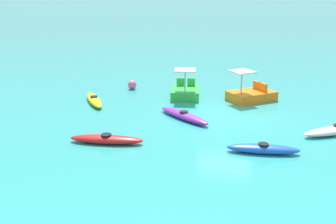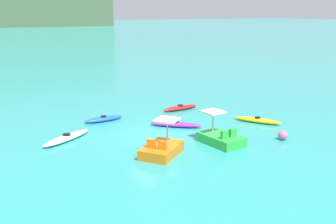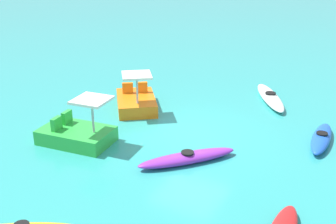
# 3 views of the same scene
# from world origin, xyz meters

# --- Properties ---
(ground_plane) EXTENTS (600.00, 600.00, 0.00)m
(ground_plane) POSITION_xyz_m (0.00, 0.00, 0.00)
(ground_plane) COLOR teal
(kayak_white) EXTENTS (3.32, 2.37, 0.37)m
(kayak_white) POSITION_xyz_m (-4.69, 1.47, 0.16)
(kayak_white) COLOR white
(kayak_white) RESTS_ON ground_plane
(kayak_purple) EXTENTS (2.84, 2.57, 0.37)m
(kayak_purple) POSITION_xyz_m (1.90, 0.77, 0.16)
(kayak_purple) COLOR purple
(kayak_purple) RESTS_ON ground_plane
(kayak_blue) EXTENTS (2.66, 0.73, 0.37)m
(kayak_blue) POSITION_xyz_m (-1.55, 4.16, 0.16)
(kayak_blue) COLOR blue
(kayak_blue) RESTS_ON ground_plane
(pedal_boat_green) EXTENTS (1.75, 2.58, 1.68)m
(pedal_boat_green) POSITION_xyz_m (2.42, -3.15, 0.34)
(pedal_boat_green) COLOR green
(pedal_boat_green) RESTS_ON ground_plane
(pedal_boat_orange) EXTENTS (2.82, 2.64, 1.68)m
(pedal_boat_orange) POSITION_xyz_m (-1.17, -3.06, 0.34)
(pedal_boat_orange) COLOR orange
(pedal_boat_orange) RESTS_ON ground_plane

